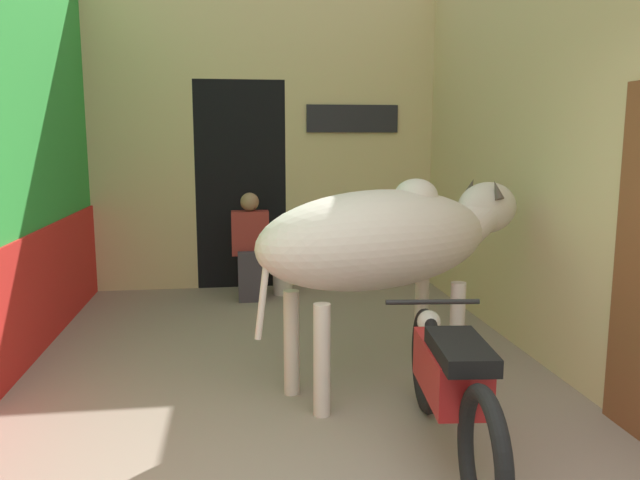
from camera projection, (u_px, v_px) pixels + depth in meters
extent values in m
cube|color=red|center=(15.00, 311.00, 4.61)|extent=(0.03, 5.32, 1.01)
cube|color=#D1BC84|center=(263.00, 28.00, 7.16)|extent=(4.02, 0.18, 1.17)
cube|color=#D1BC84|center=(144.00, 186.00, 7.26)|extent=(1.19, 0.18, 2.44)
cube|color=#D1BC84|center=(358.00, 184.00, 7.60)|extent=(1.78, 0.18, 2.44)
cube|color=black|center=(240.00, 183.00, 7.77)|extent=(1.06, 0.90, 2.44)
cube|color=black|center=(352.00, 119.00, 7.36)|extent=(1.09, 0.03, 0.32)
cube|color=#D1BC84|center=(546.00, 134.00, 4.95)|extent=(0.18, 5.32, 3.61)
ellipsoid|color=beige|center=(378.00, 239.00, 4.32)|extent=(1.99, 1.39, 0.69)
ellipsoid|color=beige|center=(416.00, 196.00, 4.44)|extent=(0.42, 0.40, 0.25)
cylinder|color=beige|center=(469.00, 223.00, 4.74)|extent=(0.55, 0.48, 0.46)
ellipsoid|color=beige|center=(487.00, 208.00, 4.81)|extent=(0.62, 0.52, 0.40)
cylinder|color=beige|center=(264.00, 287.00, 3.91)|extent=(0.14, 0.09, 0.67)
cylinder|color=beige|center=(421.00, 318.00, 4.89)|extent=(0.11, 0.11, 0.74)
cylinder|color=beige|center=(457.00, 332.00, 4.55)|extent=(0.11, 0.11, 0.74)
cylinder|color=beige|center=(292.00, 343.00, 4.31)|extent=(0.11, 0.11, 0.74)
cylinder|color=beige|center=(322.00, 360.00, 3.97)|extent=(0.11, 0.11, 0.74)
cone|color=#473D33|center=(470.00, 187.00, 4.88)|extent=(0.11, 0.14, 0.16)
cone|color=#473D33|center=(497.00, 190.00, 4.65)|extent=(0.11, 0.14, 0.16)
torus|color=black|center=(483.00, 460.00, 2.79)|extent=(0.15, 0.68, 0.68)
torus|color=black|center=(426.00, 361.00, 4.05)|extent=(0.15, 0.68, 0.68)
cube|color=maroon|center=(450.00, 370.00, 3.39)|extent=(0.35, 0.72, 0.28)
cube|color=black|center=(461.00, 350.00, 3.17)|extent=(0.32, 0.58, 0.09)
cylinder|color=black|center=(433.00, 302.00, 3.84)|extent=(0.58, 0.09, 0.03)
sphere|color=silver|center=(429.00, 322.00, 3.95)|extent=(0.15, 0.15, 0.15)
cube|color=#3D3842|center=(251.00, 281.00, 6.82)|extent=(0.29, 0.14, 0.44)
cube|color=#3D3842|center=(251.00, 256.00, 6.86)|extent=(0.29, 0.32, 0.11)
cube|color=maroon|center=(250.00, 233.00, 6.89)|extent=(0.41, 0.20, 0.49)
sphere|color=#937051|center=(250.00, 202.00, 6.84)|extent=(0.20, 0.20, 0.20)
cylinder|color=beige|center=(283.00, 277.00, 7.13)|extent=(0.22, 0.22, 0.41)
cylinder|color=beige|center=(282.00, 258.00, 7.10)|extent=(0.32, 0.32, 0.04)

